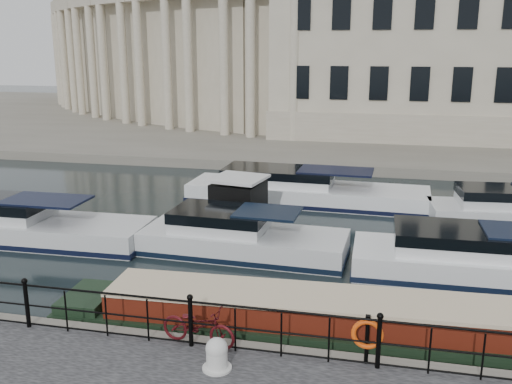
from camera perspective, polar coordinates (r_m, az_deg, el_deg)
ground_plane at (r=15.17m, az=-3.59°, el=-12.81°), size 160.00×160.00×0.00m
far_bank at (r=52.50m, az=8.42°, el=6.96°), size 120.00×42.00×0.55m
railing at (r=12.72m, az=-6.56°, el=-12.46°), size 24.14×0.14×1.22m
civic_building at (r=47.89m, az=7.08°, el=14.42°), size 53.55×31.84×16.85m
bicycle at (r=12.84m, az=-5.79°, el=-13.14°), size 1.82×0.87×0.92m
mooring_bollard at (r=12.02m, az=-3.94°, el=-15.91°), size 0.61×0.61×0.68m
life_ring_post at (r=12.17m, az=11.06°, el=-13.85°), size 0.66×0.18×1.07m
narrowboat at (r=14.14m, az=8.26°, el=-13.42°), size 14.15×2.44×1.52m
harbour_hut at (r=21.94m, az=-1.75°, el=-1.42°), size 2.95×2.60×2.16m
cabin_cruisers at (r=21.76m, az=3.25°, el=-3.18°), size 26.86×10.44×1.99m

